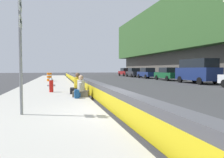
{
  "coord_description": "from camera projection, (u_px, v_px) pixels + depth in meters",
  "views": [
    {
      "loc": [
        -6.6,
        1.94,
        1.53
      ],
      "look_at": [
        6.01,
        -1.33,
        0.91
      ],
      "focal_mm": 33.91,
      "sensor_mm": 36.0,
      "label": 1
    }
  ],
  "objects": [
    {
      "name": "parked_car_farther",
      "position": [
        125.0,
        72.0,
        45.34
      ],
      "size": [
        4.54,
        2.02,
        1.71
      ],
      "color": "maroon",
      "rests_on": "ground_plane"
    },
    {
      "name": "jersey_barrier",
      "position": [
        119.0,
        103.0,
        6.92
      ],
      "size": [
        76.0,
        0.45,
        0.85
      ],
      "color": "#47474C",
      "rests_on": "ground_plane"
    },
    {
      "name": "seated_person_middle",
      "position": [
        78.0,
        87.0,
        12.01
      ],
      "size": [
        0.78,
        0.9,
        1.18
      ],
      "color": "black",
      "rests_on": "sidewalk_strip"
    },
    {
      "name": "parked_car_far",
      "position": [
        134.0,
        72.0,
        39.91
      ],
      "size": [
        4.52,
        2.0,
        1.71
      ],
      "color": "#28282D",
      "rests_on": "ground_plane"
    },
    {
      "name": "parked_car_third",
      "position": [
        197.0,
        71.0,
        22.13
      ],
      "size": [
        5.14,
        2.19,
        2.56
      ],
      "color": "navy",
      "rests_on": "ground_plane"
    },
    {
      "name": "route_sign_post",
      "position": [
        20.0,
        46.0,
        6.35
      ],
      "size": [
        0.44,
        0.09,
        3.6
      ],
      "color": "gray",
      "rests_on": "sidewalk_strip"
    },
    {
      "name": "parked_car_midline",
      "position": [
        147.0,
        73.0,
        34.17
      ],
      "size": [
        4.5,
        1.95,
        1.71
      ],
      "color": "navy",
      "rests_on": "ground_plane"
    },
    {
      "name": "backpack",
      "position": [
        77.0,
        94.0,
        10.06
      ],
      "size": [
        0.32,
        0.28,
        0.4
      ],
      "color": "navy",
      "rests_on": "sidewalk_strip"
    },
    {
      "name": "construction_barrel",
      "position": [
        49.0,
        77.0,
        23.93
      ],
      "size": [
        0.54,
        0.54,
        0.95
      ],
      "color": "orange",
      "rests_on": "sidewalk_strip"
    },
    {
      "name": "parked_car_fourth",
      "position": [
        168.0,
        74.0,
        28.17
      ],
      "size": [
        4.5,
        1.95,
        1.71
      ],
      "color": "#145128",
      "rests_on": "ground_plane"
    },
    {
      "name": "fire_hydrant",
      "position": [
        51.0,
        85.0,
        12.66
      ],
      "size": [
        0.26,
        0.46,
        0.88
      ],
      "color": "red",
      "rests_on": "sidewalk_strip"
    },
    {
      "name": "sidewalk_strip",
      "position": [
        33.0,
        118.0,
        6.27
      ],
      "size": [
        80.0,
        4.4,
        0.14
      ],
      "primitive_type": "cube",
      "color": "#A8A59E",
      "rests_on": "ground_plane"
    },
    {
      "name": "ground_plane",
      "position": [
        119.0,
        116.0,
        6.94
      ],
      "size": [
        160.0,
        160.0,
        0.0
      ],
      "primitive_type": "plane",
      "color": "#353538",
      "rests_on": "ground"
    },
    {
      "name": "seated_person_foreground",
      "position": [
        81.0,
        90.0,
        10.62
      ],
      "size": [
        0.83,
        0.91,
        1.08
      ],
      "color": "#706651",
      "rests_on": "sidewalk_strip"
    }
  ]
}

